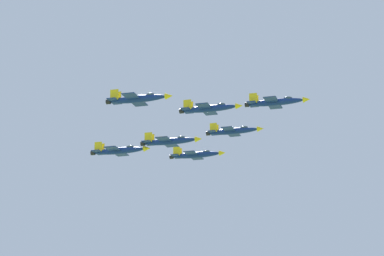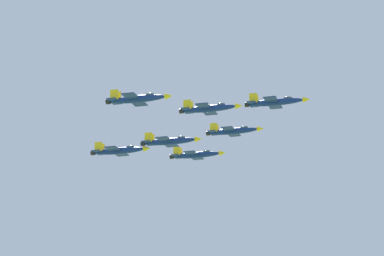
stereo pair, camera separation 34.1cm
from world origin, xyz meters
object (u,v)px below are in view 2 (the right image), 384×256
Objects in this scene: jet_right_wingman at (209,108)px; jet_trailing at (119,150)px; jet_lead at (276,102)px; jet_left_wingman at (234,131)px; jet_right_outer at (138,99)px; jet_slot_rear at (170,141)px; jet_left_outer at (196,155)px.

jet_trailing is (-7.78, -26.06, -4.78)m from jet_right_wingman.
jet_lead reaches higher than jet_left_wingman.
jet_right_outer is at bearing -139.83° from jet_right_wingman.
jet_lead reaches higher than jet_right_outer.
jet_right_outer is 0.98× the size of jet_trailing.
jet_right_outer is 25.14m from jet_trailing.
jet_left_wingman is at bearing 40.15° from jet_slot_rear.
jet_right_wingman is at bearing -140.57° from jet_lead.
jet_trailing is (1.39, -12.44, -1.27)m from jet_slot_rear.
jet_right_wingman reaches higher than jet_trailing.
jet_left_wingman is 0.96× the size of jet_slot_rear.
jet_left_wingman is 34.29m from jet_right_outer.
jet_left_outer is at bearing 111.22° from jet_right_wingman.
jet_left_wingman is at bearing -40.27° from jet_left_outer.
jet_left_outer is at bearing 140.48° from jet_left_wingman.
jet_lead reaches higher than jet_right_wingman.
jet_right_wingman is at bearing -22.77° from jet_trailing.
jet_left_outer is 21.37m from jet_slot_rear.
jet_left_outer is 0.99× the size of jet_trailing.
jet_right_outer is 21.56m from jet_slot_rear.
jet_left_outer is (-9.18, -13.62, -2.30)m from jet_left_wingman.
jet_trailing is at bearing -120.37° from jet_left_outer.
jet_right_wingman is 0.95× the size of jet_left_outer.
jet_slot_rear is 0.99× the size of jet_trailing.
jet_trailing is at bearing 156.78° from jet_right_wingman.
jet_slot_rear is at bearing 89.17° from jet_right_outer.
jet_right_outer reaches higher than jet_slot_rear.
jet_lead is at bearing 40.17° from jet_right_wingman.
jet_slot_rear reaches higher than jet_trailing.
jet_lead is 1.04× the size of jet_left_wingman.
jet_right_wingman is at bearing 39.54° from jet_right_outer.
jet_lead is at bearing -39.52° from jet_left_wingman.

